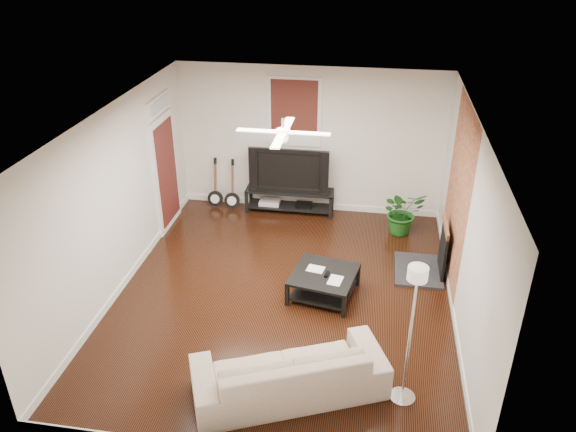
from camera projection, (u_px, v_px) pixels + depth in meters
name	position (u px, v px, depth m)	size (l,w,h in m)	color
room	(283.00, 213.00, 7.94)	(5.01, 6.01, 2.81)	black
brick_accent	(458.00, 195.00, 8.46)	(0.02, 2.20, 2.80)	#955330
fireplace	(431.00, 247.00, 8.94)	(0.80, 1.10, 0.92)	black
window_back	(294.00, 112.00, 10.33)	(1.00, 0.06, 1.30)	#401A11
door_left	(165.00, 162.00, 10.02)	(0.08, 1.00, 2.50)	white
tv_stand	(290.00, 200.00, 10.96)	(1.69, 0.45, 0.47)	black
tv	(290.00, 168.00, 10.67)	(1.51, 0.20, 0.87)	black
coffee_table	(324.00, 284.00, 8.51)	(0.92, 0.92, 0.39)	black
sofa	(289.00, 370.00, 6.68)	(2.28, 0.89, 0.67)	tan
floor_lamp	(410.00, 337.00, 6.29)	(0.31, 0.31, 1.86)	silver
potted_plant	(402.00, 212.00, 10.13)	(0.75, 0.65, 0.83)	#185317
guitar_left	(214.00, 184.00, 11.03)	(0.31, 0.22, 0.99)	black
guitar_right	(231.00, 186.00, 10.95)	(0.31, 0.22, 0.99)	black
ceiling_fan	(283.00, 132.00, 7.39)	(1.24, 1.24, 0.32)	white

